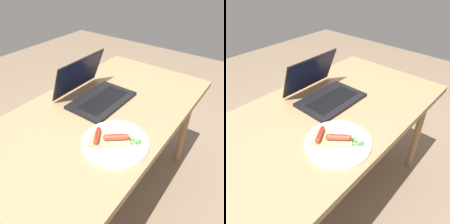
{
  "view_description": "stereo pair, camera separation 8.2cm",
  "coord_description": "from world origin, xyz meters",
  "views": [
    {
      "loc": [
        -0.74,
        -0.6,
        1.4
      ],
      "look_at": [
        -0.06,
        -0.1,
        0.78
      ],
      "focal_mm": 35.0,
      "sensor_mm": 36.0,
      "label": 1
    },
    {
      "loc": [
        -0.69,
        -0.67,
        1.4
      ],
      "look_at": [
        -0.06,
        -0.1,
        0.78
      ],
      "focal_mm": 35.0,
      "sensor_mm": 36.0,
      "label": 2
    }
  ],
  "objects": [
    {
      "name": "ground_plane",
      "position": [
        0.0,
        0.0,
        0.0
      ],
      "size": [
        6.0,
        6.0,
        0.0
      ],
      "primitive_type": "plane",
      "color": "#75604C"
    },
    {
      "name": "desk",
      "position": [
        0.0,
        0.0,
        0.66
      ],
      "size": [
        1.33,
        0.76,
        0.72
      ],
      "color": "#93704C",
      "rests_on": "ground_plane"
    },
    {
      "name": "laptop",
      "position": [
        0.06,
        0.1,
        0.77
      ],
      "size": [
        0.36,
        0.33,
        0.23
      ],
      "color": "black",
      "rests_on": "desk"
    },
    {
      "name": "plate",
      "position": [
        -0.17,
        -0.21,
        0.73
      ],
      "size": [
        0.29,
        0.29,
        0.02
      ],
      "color": "white",
      "rests_on": "desk"
    },
    {
      "name": "sausage_toast_left",
      "position": [
        -0.18,
        -0.21,
        0.76
      ],
      "size": [
        0.12,
        0.13,
        0.05
      ],
      "rotation": [
        0.0,
        0.0,
        5.39
      ],
      "color": "tan",
      "rests_on": "plate"
    },
    {
      "name": "sausage_toast_middle",
      "position": [
        -0.22,
        -0.14,
        0.75
      ],
      "size": [
        0.11,
        0.11,
        0.05
      ],
      "rotation": [
        0.0,
        0.0,
        3.68
      ],
      "color": "tan",
      "rests_on": "plate"
    },
    {
      "name": "salad_pile",
      "position": [
        -0.12,
        -0.27,
        0.74
      ],
      "size": [
        0.05,
        0.06,
        0.01
      ],
      "color": "#4C8E3D",
      "rests_on": "plate"
    }
  ]
}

